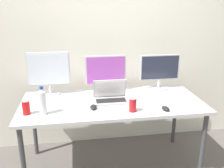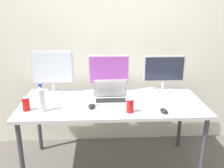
# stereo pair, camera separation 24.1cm
# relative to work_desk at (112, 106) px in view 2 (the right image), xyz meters

# --- Properties ---
(ground_plane) EXTENTS (16.00, 16.00, 0.00)m
(ground_plane) POSITION_rel_work_desk_xyz_m (0.00, 0.00, -0.68)
(ground_plane) COLOR #5B5651
(wall_back) EXTENTS (7.00, 0.08, 2.60)m
(wall_back) POSITION_rel_work_desk_xyz_m (0.00, 0.59, 0.62)
(wall_back) COLOR silver
(wall_back) RESTS_ON ground
(work_desk) EXTENTS (1.78, 0.81, 0.74)m
(work_desk) POSITION_rel_work_desk_xyz_m (0.00, 0.00, 0.00)
(work_desk) COLOR #424247
(work_desk) RESTS_ON ground
(monitor_left) EXTENTS (0.43, 0.20, 0.46)m
(monitor_left) POSITION_rel_work_desk_xyz_m (-0.61, 0.29, 0.30)
(monitor_left) COLOR silver
(monitor_left) RESTS_ON work_desk
(monitor_center) EXTENTS (0.44, 0.18, 0.40)m
(monitor_center) POSITION_rel_work_desk_xyz_m (-0.02, 0.30, 0.27)
(monitor_center) COLOR silver
(monitor_center) RESTS_ON work_desk
(monitor_right) EXTENTS (0.44, 0.20, 0.39)m
(monitor_right) POSITION_rel_work_desk_xyz_m (0.58, 0.29, 0.27)
(monitor_right) COLOR silver
(monitor_right) RESTS_ON work_desk
(laptop_silver) EXTENTS (0.33, 0.21, 0.21)m
(laptop_silver) POSITION_rel_work_desk_xyz_m (-0.01, 0.01, 0.11)
(laptop_silver) COLOR #B7B7BC
(laptop_silver) RESTS_ON work_desk
(keyboard_main) EXTENTS (0.42, 0.17, 0.02)m
(keyboard_main) POSITION_rel_work_desk_xyz_m (0.61, -0.16, 0.07)
(keyboard_main) COLOR white
(keyboard_main) RESTS_ON work_desk
(mouse_by_keyboard) EXTENTS (0.08, 0.10, 0.04)m
(mouse_by_keyboard) POSITION_rel_work_desk_xyz_m (0.45, -0.29, 0.07)
(mouse_by_keyboard) COLOR black
(mouse_by_keyboard) RESTS_ON work_desk
(mouse_by_laptop) EXTENTS (0.07, 0.11, 0.04)m
(mouse_by_laptop) POSITION_rel_work_desk_xyz_m (-0.20, -0.15, 0.07)
(mouse_by_laptop) COLOR black
(mouse_by_laptop) RESTS_ON work_desk
(water_bottle) EXTENTS (0.07, 0.07, 0.26)m
(water_bottle) POSITION_rel_work_desk_xyz_m (-0.64, -0.20, 0.18)
(water_bottle) COLOR silver
(water_bottle) RESTS_ON work_desk
(soda_can_near_keyboard) EXTENTS (0.07, 0.07, 0.13)m
(soda_can_near_keyboard) POSITION_rel_work_desk_xyz_m (-0.79, -0.18, 0.12)
(soda_can_near_keyboard) COLOR red
(soda_can_near_keyboard) RESTS_ON work_desk
(soda_can_by_laptop) EXTENTS (0.07, 0.07, 0.13)m
(soda_can_by_laptop) POSITION_rel_work_desk_xyz_m (0.15, -0.27, 0.12)
(soda_can_by_laptop) COLOR red
(soda_can_by_laptop) RESTS_ON work_desk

